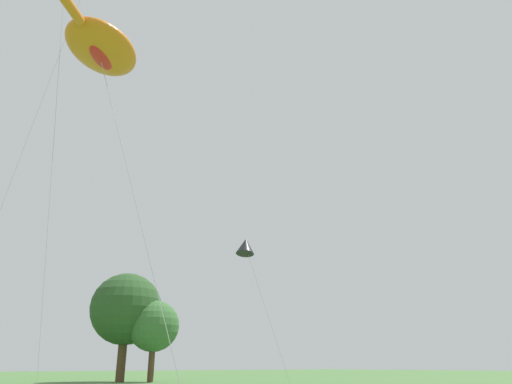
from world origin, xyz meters
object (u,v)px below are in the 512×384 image
Objects in this scene: tree_oak_left at (126,309)px; tree_broad_distant at (154,326)px; small_kite_delta_white at (245,246)px; big_show_kite at (100,47)px.

tree_broad_distant is (2.13, -2.50, -1.81)m from tree_oak_left.
tree_oak_left is (5.09, 27.70, -0.91)m from small_kite_delta_white.
big_show_kite is at bearing -122.18° from tree_broad_distant.
tree_oak_left is at bearing 18.42° from big_show_kite.
tree_oak_left reaches higher than tree_broad_distant.
big_show_kite is 1.41× the size of tree_oak_left.
big_show_kite is 13.32m from small_kite_delta_white.
small_kite_delta_white is 1.08× the size of tree_broad_distant.
tree_oak_left reaches higher than small_kite_delta_white.
small_kite_delta_white is (10.89, 3.58, -6.78)m from big_show_kite.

